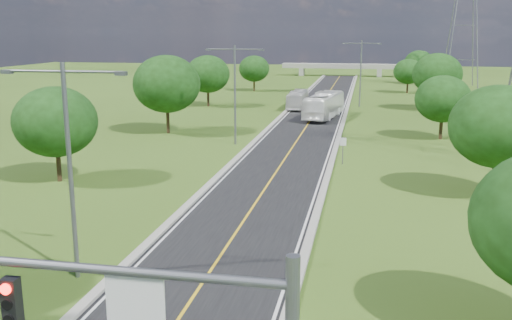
{
  "coord_description": "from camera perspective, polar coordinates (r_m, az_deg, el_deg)",
  "views": [
    {
      "loc": [
        7.02,
        -10.94,
        11.29
      ],
      "look_at": [
        0.02,
        25.14,
        3.0
      ],
      "focal_mm": 40.0,
      "sensor_mm": 36.0,
      "label": 1
    }
  ],
  "objects": [
    {
      "name": "road",
      "position": [
        78.08,
        5.73,
        4.35
      ],
      "size": [
        8.0,
        150.0,
        0.06
      ],
      "primitive_type": "cube",
      "color": "black",
      "rests_on": "ground"
    },
    {
      "name": "tree_rb",
      "position": [
        42.39,
        23.11,
        3.09
      ],
      "size": [
        6.72,
        6.72,
        7.82
      ],
      "color": "black",
      "rests_on": "ground"
    },
    {
      "name": "curb_left",
      "position": [
        78.56,
        2.63,
        4.51
      ],
      "size": [
        0.5,
        150.0,
        0.22
      ],
      "primitive_type": "cube",
      "color": "gray",
      "rests_on": "ground"
    },
    {
      "name": "streetlight_far_right",
      "position": [
        89.11,
        10.44,
        9.06
      ],
      "size": [
        5.9,
        0.25,
        10.0
      ],
      "color": "slate",
      "rests_on": "ground"
    },
    {
      "name": "tree_le",
      "position": [
        111.27,
        -0.19,
        9.12
      ],
      "size": [
        5.88,
        5.88,
        6.84
      ],
      "color": "black",
      "rests_on": "ground"
    },
    {
      "name": "tree_re",
      "position": [
        111.43,
        14.98,
        8.55
      ],
      "size": [
        5.46,
        5.46,
        6.35
      ],
      "color": "black",
      "rests_on": "ground"
    },
    {
      "name": "tree_ld",
      "position": [
        88.5,
        -4.85,
        8.56
      ],
      "size": [
        6.72,
        6.72,
        7.82
      ],
      "color": "black",
      "rests_on": "ground"
    },
    {
      "name": "streetlight_mid_left",
      "position": [
        57.69,
        -2.13,
        7.38
      ],
      "size": [
        5.9,
        0.25,
        10.0
      ],
      "color": "slate",
      "rests_on": "ground"
    },
    {
      "name": "tree_rc",
      "position": [
        63.83,
        18.2,
        5.82
      ],
      "size": [
        5.88,
        5.88,
        6.84
      ],
      "color": "black",
      "rests_on": "ground"
    },
    {
      "name": "bus_outbound",
      "position": [
        76.48,
        6.82,
        5.45
      ],
      "size": [
        4.77,
        12.35,
        3.36
      ],
      "primitive_type": "imported",
      "rotation": [
        0.0,
        0.0,
        2.98
      ],
      "color": "white",
      "rests_on": "road"
    },
    {
      "name": "tree_rf",
      "position": [
        131.57,
        15.97,
        9.33
      ],
      "size": [
        6.3,
        6.3,
        7.33
      ],
      "color": "black",
      "rests_on": "ground"
    },
    {
      "name": "ground",
      "position": [
        72.18,
        5.28,
        3.66
      ],
      "size": [
        260.0,
        260.0,
        0.0
      ],
      "primitive_type": "plane",
      "color": "#2F4B15",
      "rests_on": "ground"
    },
    {
      "name": "tree_rd",
      "position": [
        87.72,
        17.68,
        8.18
      ],
      "size": [
        7.14,
        7.14,
        8.3
      ],
      "color": "black",
      "rests_on": "ground"
    },
    {
      "name": "streetlight_near_left",
      "position": [
        26.92,
        -18.21,
        0.61
      ],
      "size": [
        5.9,
        0.25,
        10.0
      ],
      "color": "slate",
      "rests_on": "ground"
    },
    {
      "name": "tree_lb",
      "position": [
        45.72,
        -19.43,
        3.63
      ],
      "size": [
        6.3,
        6.3,
        7.33
      ],
      "color": "black",
      "rests_on": "ground"
    },
    {
      "name": "overpass",
      "position": [
        151.37,
        8.42,
        9.21
      ],
      "size": [
        30.0,
        3.0,
        3.2
      ],
      "color": "gray",
      "rests_on": "ground"
    },
    {
      "name": "bus_inbound",
      "position": [
        86.04,
        4.17,
        6.06
      ],
      "size": [
        2.26,
        9.44,
        2.63
      ],
      "primitive_type": "imported",
      "rotation": [
        0.0,
        0.0,
        -0.01
      ],
      "color": "silver",
      "rests_on": "road"
    },
    {
      "name": "tree_lc",
      "position": [
        65.05,
        -8.92,
        7.52
      ],
      "size": [
        7.56,
        7.56,
        8.79
      ],
      "color": "black",
      "rests_on": "ground"
    },
    {
      "name": "curb_right",
      "position": [
        77.8,
        8.85,
        4.3
      ],
      "size": [
        0.5,
        150.0,
        0.22
      ],
      "primitive_type": "cube",
      "color": "gray",
      "rests_on": "ground"
    },
    {
      "name": "speed_limit_sign",
      "position": [
        49.91,
        8.69,
        1.37
      ],
      "size": [
        0.55,
        0.09,
        2.4
      ],
      "color": "slate",
      "rests_on": "ground"
    },
    {
      "name": "power_tower_far",
      "position": [
        127.39,
        20.1,
        13.18
      ],
      "size": [
        9.0,
        6.4,
        28.0
      ],
      "color": "slate",
      "rests_on": "ground"
    }
  ]
}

